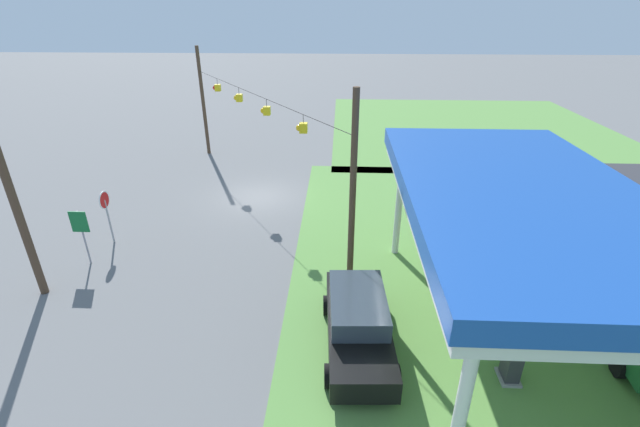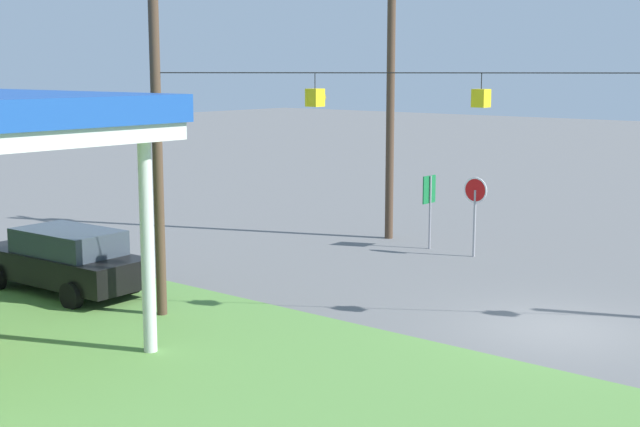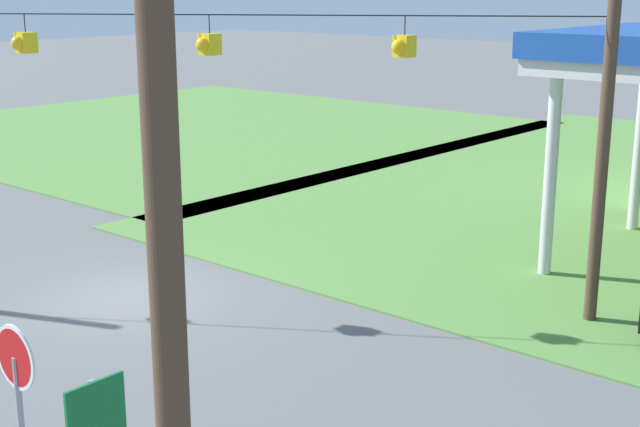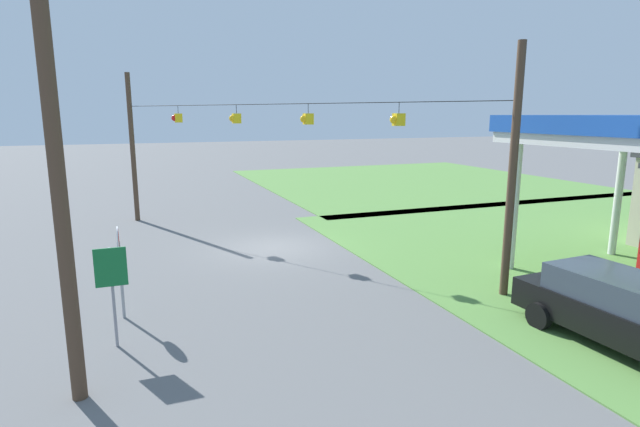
# 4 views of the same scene
# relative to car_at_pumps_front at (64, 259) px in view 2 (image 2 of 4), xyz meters

# --- Properties ---
(ground_plane) EXTENTS (160.00, 160.00, 0.00)m
(ground_plane) POSITION_rel_car_at_pumps_front_xyz_m (-11.38, -5.17, -0.90)
(ground_plane) COLOR slate
(car_at_pumps_front) EXTENTS (5.16, 2.29, 1.71)m
(car_at_pumps_front) POSITION_rel_car_at_pumps_front_xyz_m (0.00, 0.00, 0.00)
(car_at_pumps_front) COLOR black
(car_at_pumps_front) RESTS_ON ground
(stop_sign_roadside) EXTENTS (0.80, 0.08, 2.50)m
(stop_sign_roadside) POSITION_rel_car_at_pumps_front_xyz_m (-5.98, -10.83, 0.92)
(stop_sign_roadside) COLOR #99999E
(stop_sign_roadside) RESTS_ON ground
(route_sign) EXTENTS (0.10, 0.70, 2.40)m
(route_sign) POSITION_rel_car_at_pumps_front_xyz_m (-4.21, -10.98, 0.82)
(route_sign) COLOR gray
(route_sign) RESTS_ON ground
(utility_pole_main) EXTENTS (2.20, 0.44, 11.64)m
(utility_pole_main) POSITION_rel_car_at_pumps_front_xyz_m (-2.13, -11.63, 5.56)
(utility_pole_main) COLOR #4C3828
(utility_pole_main) RESTS_ON ground
(signal_span_gantry) EXTENTS (15.66, 10.24, 7.35)m
(signal_span_gantry) POSITION_rel_car_at_pumps_front_xyz_m (-11.38, -5.18, 3.14)
(signal_span_gantry) COLOR #4C3828
(signal_span_gantry) RESTS_ON ground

